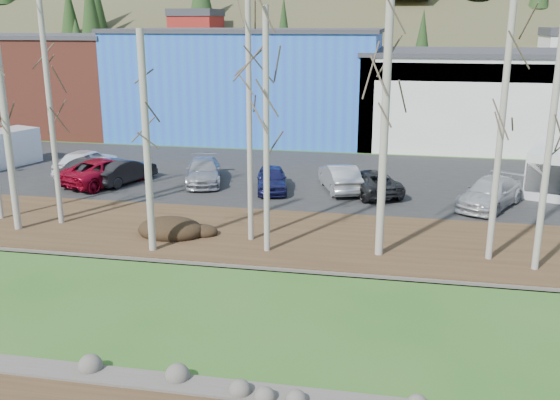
% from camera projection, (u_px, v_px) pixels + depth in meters
% --- Properties ---
extents(near_bank_rocks, '(80.00, 0.80, 0.50)m').
position_uv_depth(near_bank_rocks, '(151.00, 383.00, 15.75)').
color(near_bank_rocks, '#47423D').
rests_on(near_bank_rocks, ground).
extents(river, '(80.00, 8.00, 0.90)m').
position_uv_depth(river, '(201.00, 312.00, 19.62)').
color(river, '#131C33').
rests_on(river, ground).
extents(far_bank_rocks, '(80.00, 0.80, 0.46)m').
position_uv_depth(far_bank_rocks, '(235.00, 264.00, 23.49)').
color(far_bank_rocks, '#47423D').
rests_on(far_bank_rocks, ground).
extents(far_bank, '(80.00, 7.00, 0.15)m').
position_uv_depth(far_bank, '(254.00, 235.00, 26.49)').
color(far_bank, '#382616').
rests_on(far_bank, ground).
extents(parking_lot, '(80.00, 14.00, 0.14)m').
position_uv_depth(parking_lot, '(296.00, 177.00, 36.40)').
color(parking_lot, black).
rests_on(parking_lot, ground).
extents(building_brick, '(16.32, 12.24, 7.80)m').
position_uv_depth(building_brick, '(45.00, 82.00, 52.96)').
color(building_brick, brown).
rests_on(building_brick, ground).
extents(building_blue, '(20.40, 12.24, 8.30)m').
position_uv_depth(building_blue, '(251.00, 82.00, 49.59)').
color(building_blue, blue).
rests_on(building_blue, ground).
extents(building_white, '(18.36, 12.24, 6.80)m').
position_uv_depth(building_white, '(486.00, 97.00, 46.48)').
color(building_white, silver).
rests_on(building_white, ground).
extents(dirt_mound, '(2.82, 1.99, 0.55)m').
position_uv_depth(dirt_mound, '(171.00, 228.00, 26.18)').
color(dirt_mound, black).
rests_on(dirt_mound, far_bank).
extents(birch_0, '(0.23, 0.23, 10.49)m').
position_uv_depth(birch_0, '(50.00, 105.00, 26.42)').
color(birch_0, '#ACA69A').
rests_on(birch_0, far_bank).
extents(birch_2, '(0.30, 0.30, 8.60)m').
position_uv_depth(birch_2, '(7.00, 130.00, 25.85)').
color(birch_2, '#ACA69A').
rests_on(birch_2, far_bank).
extents(birch_3, '(0.28, 0.28, 8.42)m').
position_uv_depth(birch_3, '(147.00, 144.00, 23.38)').
color(birch_3, '#ACA69A').
rests_on(birch_3, far_bank).
extents(birch_4, '(0.22, 0.22, 9.68)m').
position_uv_depth(birch_4, '(249.00, 122.00, 24.39)').
color(birch_4, '#ACA69A').
rests_on(birch_4, far_bank).
extents(birch_5, '(0.23, 0.23, 9.21)m').
position_uv_depth(birch_5, '(266.00, 134.00, 23.20)').
color(birch_5, '#ACA69A').
rests_on(birch_5, far_bank).
extents(birch_6, '(0.31, 0.31, 9.49)m').
position_uv_depth(birch_6, '(384.00, 132.00, 22.76)').
color(birch_6, '#ACA69A').
rests_on(birch_6, far_bank).
extents(birch_7, '(0.24, 0.24, 10.46)m').
position_uv_depth(birch_7, '(552.00, 126.00, 21.19)').
color(birch_7, '#ACA69A').
rests_on(birch_7, far_bank).
extents(birch_8, '(0.24, 0.24, 12.08)m').
position_uv_depth(birch_8, '(504.00, 98.00, 21.98)').
color(birch_8, '#ACA69A').
rests_on(birch_8, far_bank).
extents(car_0, '(2.44, 4.82, 1.57)m').
position_uv_depth(car_0, '(86.00, 162.00, 36.34)').
color(car_0, white).
rests_on(car_0, parking_lot).
extents(car_1, '(2.62, 4.36, 1.36)m').
position_uv_depth(car_1, '(124.00, 171.00, 34.61)').
color(car_1, black).
rests_on(car_1, parking_lot).
extents(car_2, '(4.19, 5.70, 1.44)m').
position_uv_depth(car_2, '(106.00, 171.00, 34.38)').
color(car_2, maroon).
rests_on(car_2, parking_lot).
extents(car_3, '(3.06, 4.94, 1.34)m').
position_uv_depth(car_3, '(203.00, 171.00, 34.57)').
color(car_3, '#9899A0').
rests_on(car_3, parking_lot).
extents(car_4, '(2.33, 4.05, 1.30)m').
position_uv_depth(car_4, '(272.00, 179.00, 32.95)').
color(car_4, '#181949').
rests_on(car_4, parking_lot).
extents(car_5, '(2.84, 4.60, 1.43)m').
position_uv_depth(car_5, '(340.00, 177.00, 33.00)').
color(car_5, '#A4A4A6').
rests_on(car_5, parking_lot).
extents(car_6, '(3.90, 5.07, 1.28)m').
position_uv_depth(car_6, '(370.00, 182.00, 32.45)').
color(car_6, '#252628').
rests_on(car_6, parking_lot).
extents(car_7, '(3.97, 5.16, 1.39)m').
position_uv_depth(car_7, '(490.00, 193.00, 30.05)').
color(car_7, '#BABABC').
rests_on(car_7, parking_lot).
extents(car_8, '(2.62, 4.36, 1.36)m').
position_uv_depth(car_8, '(94.00, 169.00, 34.94)').
color(car_8, black).
rests_on(car_8, parking_lot).
extents(van_white, '(3.80, 5.80, 2.35)m').
position_uv_depth(van_white, '(554.00, 170.00, 32.73)').
color(van_white, white).
rests_on(van_white, parking_lot).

